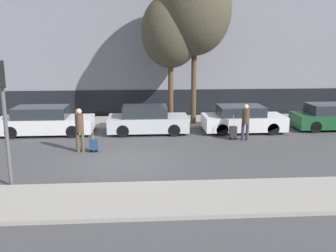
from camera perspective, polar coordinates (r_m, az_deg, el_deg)
ground_plane at (r=14.41m, az=-6.86°, el=-5.35°), size 80.00×80.00×0.00m
sidewalk_near at (r=10.88m, az=-7.80°, el=-11.11°), size 28.00×2.50×0.12m
sidewalk_far at (r=21.17m, az=-5.99°, el=0.61°), size 28.00×3.00×0.12m
building_facade at (r=24.73m, az=-6.06°, el=18.14°), size 28.00×3.45×13.73m
parked_car_0 at (r=19.32m, az=-18.28°, el=0.68°), size 4.57×1.81×1.38m
parked_car_1 at (r=18.69m, az=-3.18°, el=0.88°), size 3.96×1.87×1.35m
parked_car_2 at (r=19.27m, az=11.31°, el=0.99°), size 4.05×1.84×1.33m
parked_car_3 at (r=21.24m, az=23.66°, el=1.23°), size 4.00×1.73×1.33m
pedestrian_left at (r=15.67m, az=-13.33°, el=-0.20°), size 0.35×0.34×1.82m
trolley_left at (r=15.69m, az=-11.27°, el=-2.75°), size 0.34×0.29×1.09m
pedestrian_right at (r=17.54m, az=11.74°, el=0.91°), size 0.35×0.34×1.67m
trolley_right at (r=17.61m, az=9.88°, el=-0.89°), size 0.34×0.29×1.18m
traffic_light at (r=12.19m, az=-24.00°, el=3.79°), size 0.28×0.47×3.91m
bare_tree_near_crossing at (r=20.20m, az=4.11°, el=17.13°), size 3.78×3.78×8.25m
bare_tree_down_street at (r=20.13m, az=0.42°, el=14.15°), size 3.11×3.11×6.78m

